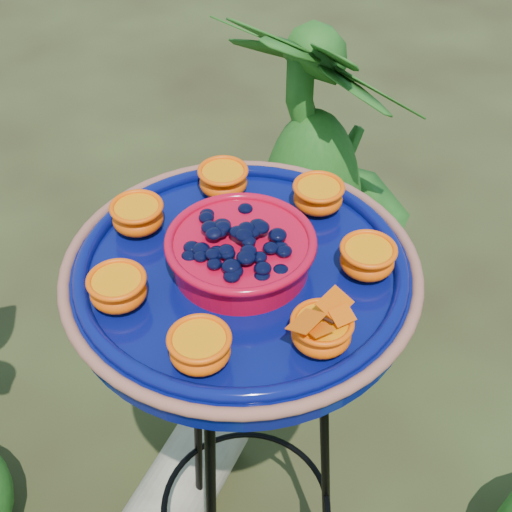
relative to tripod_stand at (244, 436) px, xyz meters
The scene contains 4 objects.
tripod_stand is the anchor object (origin of this frame).
feeder_dish 0.41m from the tripod_stand, 93.34° to the right, with size 0.50×0.50×0.11m.
driftwood_log 0.53m from the tripod_stand, 109.98° to the left, with size 0.18×0.18×0.53m, color tan.
shrub_back_right 0.86m from the tripod_stand, 39.47° to the left, with size 0.56×0.56×0.99m, color #1B5216.
Camera 1 is at (-0.34, -0.53, 1.66)m, focal length 50.00 mm.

